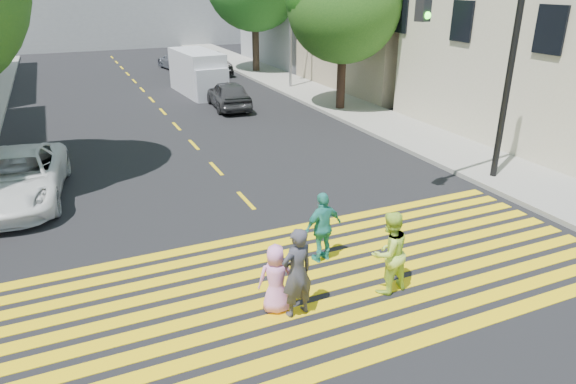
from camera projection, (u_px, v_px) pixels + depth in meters
ground at (352, 313)px, 9.87m from camera, size 120.00×120.00×0.00m
sidewalk_right at (345, 107)px, 25.70m from camera, size 3.00×60.00×0.15m
crosswalk at (321, 280)px, 10.94m from camera, size 13.40×5.30×0.01m
lane_line at (147, 94)px, 28.85m from camera, size 0.12×34.40×0.01m
pedestrian_man at (297, 273)px, 9.51m from camera, size 0.73×0.55×1.82m
pedestrian_woman at (389, 253)px, 10.28m from camera, size 0.95×0.79×1.76m
pedestrian_child at (276, 279)px, 9.71m from camera, size 0.78×0.61×1.40m
pedestrian_extra at (323, 227)px, 11.45m from camera, size 1.03×0.56×1.66m
white_sedan at (17, 178)px, 14.65m from camera, size 2.98×5.43×1.44m
dark_car_near at (229, 95)px, 25.44m from camera, size 1.98×4.20×1.39m
silver_car at (178, 60)px, 36.71m from camera, size 2.43×4.64×1.29m
dark_car_parked at (211, 64)px, 34.77m from camera, size 1.89×4.44×1.42m
white_van at (199, 74)px, 28.55m from camera, size 2.17×5.07×2.34m
traffic_signal at (489, 49)px, 14.27m from camera, size 4.33×1.14×6.42m
street_lamp at (287, 1)px, 28.40m from camera, size 1.92×0.39×8.49m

